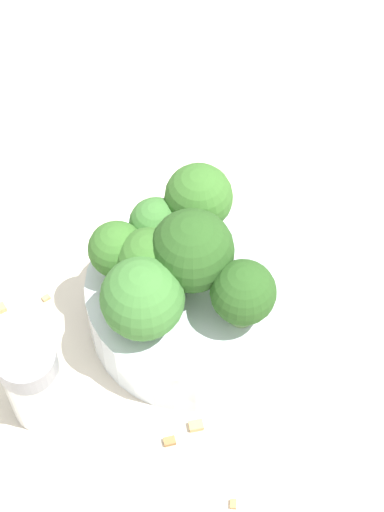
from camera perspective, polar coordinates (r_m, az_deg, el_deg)
name	(u,v)px	position (r m, az deg, el deg)	size (l,w,h in m)	color
ground_plane	(192,319)	(0.64, 0.00, -4.20)	(3.00, 3.00, 0.00)	beige
bowl	(192,302)	(0.62, 0.00, -3.08)	(0.15, 0.15, 0.05)	silver
broccoli_floret_0	(198,252)	(0.56, 0.38, 0.25)	(0.06, 0.06, 0.07)	#84AD66
broccoli_floret_1	(117,250)	(0.58, -5.03, 0.38)	(0.04, 0.04, 0.05)	#8EB770
broccoli_floret_2	(142,299)	(0.56, -3.33, -2.88)	(0.06, 0.06, 0.06)	#7A9E5B
broccoli_floret_3	(199,198)	(0.59, 0.45, 3.86)	(0.05, 0.05, 0.06)	#7A9E5B
broccoli_floret_4	(243,294)	(0.56, 3.43, -2.52)	(0.04, 0.04, 0.05)	#8EB770
broccoli_floret_5	(156,225)	(0.59, -2.43, 2.11)	(0.04, 0.04, 0.05)	#84AD66
broccoli_floret_6	(150,263)	(0.57, -2.84, -0.44)	(0.05, 0.05, 0.05)	#8EB770
pepper_shaker	(33,382)	(0.58, -10.53, -8.27)	(0.04, 0.04, 0.08)	silver
almond_crumb_0	(169,440)	(0.59, -1.51, -12.17)	(0.01, 0.01, 0.01)	olive
almond_crumb_1	(193,424)	(0.59, 0.09, -11.16)	(0.01, 0.01, 0.01)	tan
almond_crumb_3	(46,297)	(0.65, -9.72, -2.71)	(0.01, 0.00, 0.01)	tan
almond_crumb_4	(233,503)	(0.58, 2.77, -16.14)	(0.01, 0.00, 0.01)	#AD7F4C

